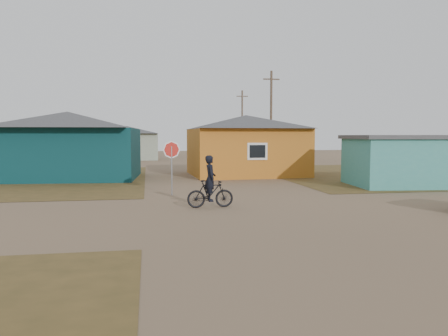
# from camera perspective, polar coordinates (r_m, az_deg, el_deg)

# --- Properties ---
(ground) EXTENTS (120.00, 120.00, 0.00)m
(ground) POSITION_cam_1_polar(r_m,az_deg,el_deg) (14.57, 5.51, -5.93)
(ground) COLOR #7A6046
(grass_ne) EXTENTS (20.00, 18.00, 0.00)m
(grass_ne) POSITION_cam_1_polar(r_m,az_deg,el_deg) (32.31, 23.59, -0.65)
(grass_ne) COLOR brown
(grass_ne) RESTS_ON ground
(house_teal) EXTENTS (8.93, 7.08, 4.00)m
(house_teal) POSITION_cam_1_polar(r_m,az_deg,el_deg) (27.71, -19.68, 2.94)
(house_teal) COLOR #082C30
(house_teal) RESTS_ON ground
(house_yellow) EXTENTS (7.72, 6.76, 3.90)m
(house_yellow) POSITION_cam_1_polar(r_m,az_deg,el_deg) (28.53, 2.87, 3.11)
(house_yellow) COLOR #BA6A1C
(house_yellow) RESTS_ON ground
(shed_turquoise) EXTENTS (6.71, 4.93, 2.60)m
(shed_turquoise) POSITION_cam_1_polar(r_m,az_deg,el_deg) (24.34, 23.29, 0.94)
(shed_turquoise) COLOR teal
(shed_turquoise) RESTS_ON ground
(house_pale_west) EXTENTS (7.04, 6.15, 3.60)m
(house_pale_west) POSITION_cam_1_polar(r_m,az_deg,el_deg) (47.87, -12.58, 3.30)
(house_pale_west) COLOR gray
(house_pale_west) RESTS_ON ground
(house_beige_east) EXTENTS (6.95, 6.05, 3.60)m
(house_beige_east) POSITION_cam_1_polar(r_m,az_deg,el_deg) (55.57, 4.46, 3.51)
(house_beige_east) COLOR gray
(house_beige_east) RESTS_ON ground
(house_pale_north) EXTENTS (6.28, 5.81, 3.40)m
(house_pale_north) POSITION_cam_1_polar(r_m,az_deg,el_deg) (60.68, -19.65, 3.24)
(house_pale_north) COLOR gray
(house_pale_north) RESTS_ON ground
(utility_pole_near) EXTENTS (1.40, 0.20, 8.00)m
(utility_pole_near) POSITION_cam_1_polar(r_m,az_deg,el_deg) (37.31, 6.17, 6.64)
(utility_pole_near) COLOR brown
(utility_pole_near) RESTS_ON ground
(utility_pole_far) EXTENTS (1.40, 0.20, 8.00)m
(utility_pole_far) POSITION_cam_1_polar(r_m,az_deg,el_deg) (53.07, 2.38, 5.94)
(utility_pole_far) COLOR brown
(utility_pole_far) RESTS_ON ground
(stop_sign) EXTENTS (0.76, 0.17, 2.35)m
(stop_sign) POSITION_cam_1_polar(r_m,az_deg,el_deg) (18.86, -6.86, 1.70)
(stop_sign) COLOR gray
(stop_sign) RESTS_ON ground
(cyclist) EXTENTS (1.67, 0.61, 1.87)m
(cyclist) POSITION_cam_1_polar(r_m,az_deg,el_deg) (15.56, -1.81, -2.71)
(cyclist) COLOR black
(cyclist) RESTS_ON ground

